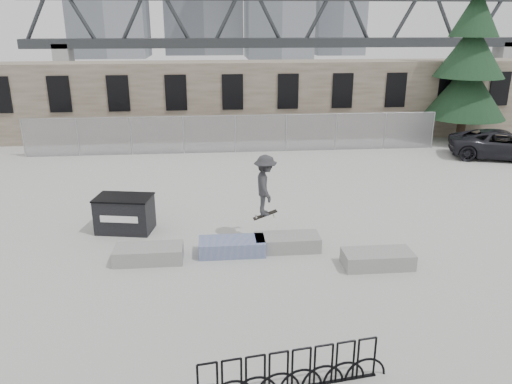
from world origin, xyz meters
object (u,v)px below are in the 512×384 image
Objects in this scene: planter_far_left at (149,253)px; suv at (503,145)px; planter_center_left at (232,246)px; planter_offset at (378,258)px; bike_rack at (290,371)px; skateboarder at (265,185)px; dumpster at (125,214)px; spruce_tree at (470,59)px; planter_center_right at (287,242)px.

suv reaches higher than planter_far_left.
planter_offset is at bearing -16.47° from planter_center_left.
planter_far_left is 19.73m from suv.
planter_far_left is 0.38× the size of suv.
bike_rack is (0.82, -6.08, 0.19)m from planter_center_left.
skateboarder reaches higher than planter_offset.
dumpster is 0.96× the size of skateboarder.
spruce_tree is (13.41, 20.10, 4.25)m from bike_rack.
bike_rack is at bearing 158.15° from suv.
planter_center_left is at bearing -20.37° from dumpster.
planter_center_right is at bearing -9.93° from dumpster.
bike_rack is (4.32, -8.17, -0.17)m from dumpster.
suv is at bearing 31.12° from planter_far_left.
skateboarder is at bearing -3.62° from dumpster.
planter_center_right is at bearing 5.77° from planter_far_left.
planter_center_left is 1.73m from planter_center_right.
bike_rack is at bearing -123.70° from spruce_tree.
planter_center_left is 17.50m from suv.
spruce_tree is at bearing 56.56° from planter_offset.
planter_far_left is at bearing -56.01° from dumpster.
dumpster is (-5.22, 1.95, 0.36)m from planter_center_right.
planter_center_right is 0.17× the size of spruce_tree.
planter_center_left is 2.17m from skateboarder.
bike_rack reaches higher than planter_far_left.
dumpster is 19.55m from suv.
planter_offset is 8.35m from dumpster.
planter_offset is at bearing -29.45° from planter_center_right.
planter_center_right is at bearing 150.55° from planter_offset.
planter_far_left is at bearing -139.42° from spruce_tree.
bike_rack is 1.91× the size of skateboarder.
planter_center_left is 1.00× the size of planter_offset.
planter_center_left is at bearing -175.15° from planter_center_right.
dumpster is 4.92m from skateboarder.
bike_rack is 0.77× the size of suv.
dumpster reaches higher than planter_center_right.
spruce_tree reaches higher than skateboarder.
planter_center_right is 0.99× the size of dumpster.
dumpster is at bearing 113.41° from planter_far_left.
dumpster reaches higher than planter_far_left.
skateboarder is at bearing 142.56° from suv.
spruce_tree is (17.73, 11.93, 4.08)m from dumpster.
bike_rack is 20.99m from suv.
dumpster is (-1.03, 2.38, 0.36)m from planter_far_left.
bike_rack is (3.29, -5.80, 0.19)m from planter_far_left.
planter_offset is 4.06m from skateboarder.
bike_rack is at bearing -60.42° from planter_far_left.
spruce_tree reaches higher than suv.
spruce_tree is (14.23, 14.03, 4.44)m from planter_center_left.
dumpster reaches higher than planter_center_left.
skateboarder is at bearing 87.58° from bike_rack.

